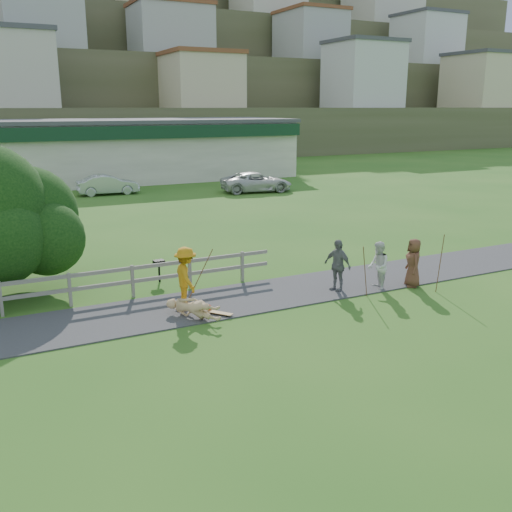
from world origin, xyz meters
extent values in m
plane|color=#2C621C|center=(0.00, 0.00, 0.00)|extent=(260.00, 260.00, 0.00)
cube|color=#363639|center=(0.00, 1.50, 0.02)|extent=(34.00, 3.00, 0.04)
cube|color=slate|center=(-6.00, 3.30, 0.55)|extent=(0.10, 0.10, 1.10)
cube|color=slate|center=(-4.00, 3.30, 0.55)|extent=(0.10, 0.10, 1.10)
cube|color=slate|center=(-2.00, 3.30, 0.55)|extent=(0.10, 0.10, 1.10)
cube|color=slate|center=(0.00, 3.30, 0.55)|extent=(0.10, 0.10, 1.10)
cube|color=slate|center=(2.00, 3.30, 0.55)|extent=(0.10, 0.10, 1.10)
cube|color=slate|center=(-4.50, 3.30, 1.00)|extent=(15.00, 0.08, 0.12)
cube|color=slate|center=(-4.50, 3.30, 0.55)|extent=(15.00, 0.08, 0.12)
cube|color=#BBB5A4|center=(4.00, 35.00, 2.40)|extent=(32.00, 10.00, 4.80)
cube|color=#13351F|center=(4.00, 29.80, 4.20)|extent=(32.00, 0.60, 1.00)
cube|color=#48484D|center=(4.00, 35.00, 4.95)|extent=(32.50, 10.50, 0.30)
cube|color=#4A502F|center=(0.00, 55.00, 3.00)|extent=(220.00, 14.00, 6.00)
cube|color=beige|center=(0.00, 55.00, 9.50)|extent=(10.00, 9.00, 7.00)
cube|color=#48484D|center=(0.00, 55.00, 13.25)|extent=(10.40, 9.40, 0.50)
cube|color=#4A502F|center=(0.00, 68.00, 6.50)|extent=(220.00, 14.00, 13.00)
cube|color=beige|center=(0.00, 68.00, 16.50)|extent=(10.00, 9.00, 7.00)
cube|color=#4A502F|center=(0.00, 81.00, 10.50)|extent=(220.00, 14.00, 21.00)
imported|color=#C27F12|center=(-0.80, 1.45, 0.94)|extent=(0.74, 1.24, 1.88)
imported|color=tan|center=(-0.92, 0.52, 0.33)|extent=(1.79, 1.34, 0.67)
imported|color=silver|center=(5.73, 0.30, 0.85)|extent=(0.94, 1.02, 1.70)
imported|color=slate|center=(4.43, 0.86, 0.90)|extent=(0.76, 1.14, 1.80)
imported|color=brown|center=(7.08, 0.08, 0.86)|extent=(0.84, 0.99, 1.72)
imported|color=#B2B6BA|center=(2.37, 26.68, 0.71)|extent=(4.37, 1.68, 1.42)
imported|color=silver|center=(12.53, 23.11, 0.73)|extent=(5.56, 3.21, 1.46)
sphere|color=red|center=(-0.32, 0.87, 0.13)|extent=(0.25, 0.25, 0.25)
cylinder|color=brown|center=(-0.20, 1.85, 0.98)|extent=(0.03, 0.03, 1.96)
cylinder|color=brown|center=(4.90, -0.05, 0.87)|extent=(0.03, 0.03, 1.74)
cylinder|color=brown|center=(7.47, -0.78, 1.00)|extent=(0.03, 0.03, 2.00)
camera|label=1|loc=(-6.41, -14.57, 6.12)|focal=40.00mm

